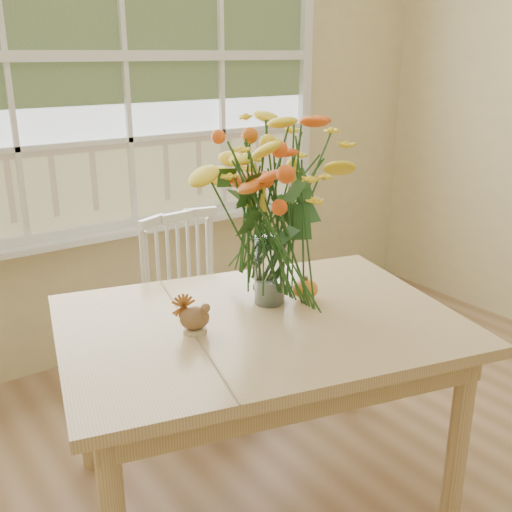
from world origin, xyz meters
TOP-DOWN VIEW (x-y plane):
  - wall_back at (0.00, 2.25)m, footprint 4.00×0.02m
  - window at (0.00, 2.21)m, footprint 2.42×0.12m
  - dining_table at (-0.16, 0.88)m, footprint 1.51×1.24m
  - windsor_chair at (-0.02, 1.61)m, footprint 0.43×0.41m
  - flower_vase at (-0.04, 0.98)m, footprint 0.52×0.52m
  - pumpkin at (0.08, 0.92)m, footprint 0.09×0.09m
  - turkey_figurine at (-0.39, 0.92)m, footprint 0.12×0.10m
  - dark_gourd at (-0.03, 1.03)m, footprint 0.13×0.09m

SIDE VIEW (x-z plane):
  - windsor_chair at x=-0.02m, z-range 0.06..0.92m
  - dining_table at x=-0.16m, z-range 0.26..0.97m
  - dark_gourd at x=-0.03m, z-range 0.71..0.78m
  - pumpkin at x=0.08m, z-range 0.71..0.78m
  - turkey_figurine at x=-0.39m, z-range 0.70..0.82m
  - flower_vase at x=-0.04m, z-range 0.77..1.38m
  - wall_back at x=0.00m, z-range 0.00..2.70m
  - window at x=0.00m, z-range 0.66..2.40m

